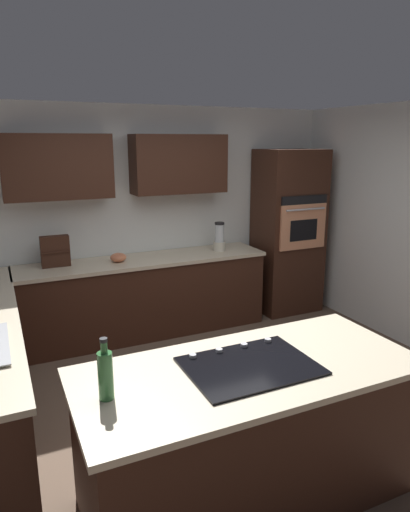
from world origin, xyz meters
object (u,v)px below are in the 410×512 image
at_px(cooktop, 250,365).
at_px(mixing_bowl, 118,257).
at_px(blender, 219,239).
at_px(oil_bottle, 105,374).
at_px(wall_oven, 288,232).
at_px(spice_rack, 55,251).

height_order(cooktop, mixing_bowl, mixing_bowl).
height_order(blender, oil_bottle, blender).
bearing_deg(wall_oven, mixing_bowl, 0.02).
relative_size(cooktop, spice_rack, 2.29).
bearing_deg(cooktop, wall_oven, -128.57).
xyz_separation_m(blender, oil_bottle, (2.01, 2.69, -0.01)).
distance_m(cooktop, spice_rack, 2.89).
bearing_deg(mixing_bowl, spice_rack, -7.42).
relative_size(cooktop, mixing_bowl, 4.28).
bearing_deg(blender, mixing_bowl, 0.00).
xyz_separation_m(cooktop, oil_bottle, (0.85, -0.01, 0.13)).
xyz_separation_m(wall_oven, mixing_bowl, (2.25, 0.00, -0.10)).
xyz_separation_m(mixing_bowl, spice_rack, (0.65, -0.08, 0.12)).
xyz_separation_m(wall_oven, spice_rack, (2.90, -0.08, 0.01)).
bearing_deg(spice_rack, oil_bottle, 87.79).
bearing_deg(oil_bottle, spice_rack, -92.21).
height_order(wall_oven, oil_bottle, wall_oven).
bearing_deg(oil_bottle, blender, -126.69).
relative_size(blender, mixing_bowl, 1.97).
bearing_deg(wall_oven, blender, 0.03).
xyz_separation_m(cooktop, blender, (-1.16, -2.71, 0.14)).
height_order(spice_rack, oil_bottle, oil_bottle).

